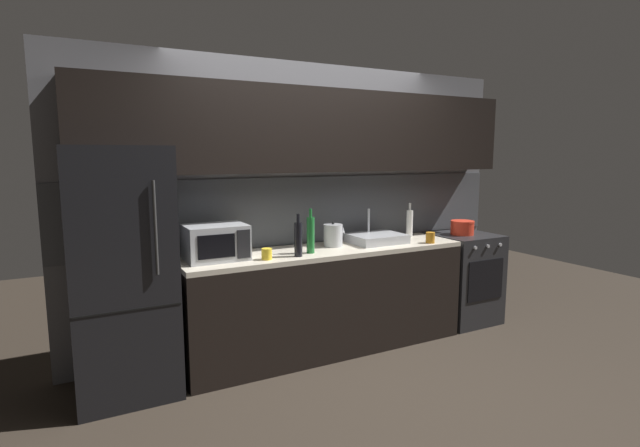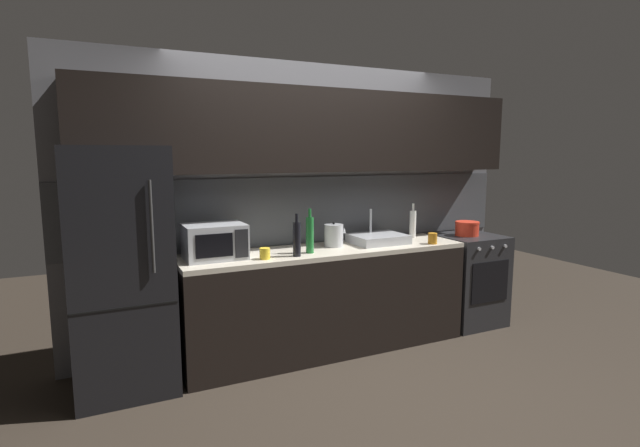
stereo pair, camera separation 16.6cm
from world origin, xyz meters
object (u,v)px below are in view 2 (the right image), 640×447
wine_bottle_white (413,224)px  mug_amber (433,238)px  cooking_pot (467,228)px  microwave (215,241)px  wine_bottle_dark (297,239)px  oven_range (468,279)px  kettle (334,235)px  mug_yellow (265,254)px  wine_bottle_green (310,234)px  refrigerator (121,271)px

wine_bottle_white → mug_amber: 0.35m
cooking_pot → microwave: bearing=179.6°
wine_bottle_dark → wine_bottle_white: (1.34, 0.30, -0.00)m
wine_bottle_dark → cooking_pot: wine_bottle_dark is taller
oven_range → wine_bottle_white: (-0.60, 0.13, 0.59)m
kettle → wine_bottle_white: (0.89, 0.06, 0.04)m
mug_yellow → microwave: bearing=151.8°
oven_range → cooking_pot: 0.52m
wine_bottle_dark → mug_yellow: size_ratio=3.89×
microwave → wine_bottle_dark: (0.61, -0.19, 0.01)m
wine_bottle_white → mug_amber: bearing=-95.0°
cooking_pot → wine_bottle_white: bearing=167.2°
cooking_pot → oven_range: bearing=-2.3°
microwave → wine_bottle_green: 0.76m
oven_range → wine_bottle_white: wine_bottle_white is taller
microwave → cooking_pot: bearing=-0.4°
wine_bottle_green → wine_bottle_dark: (-0.15, -0.07, -0.01)m
oven_range → kettle: size_ratio=4.11×
refrigerator → microwave: (0.68, 0.02, 0.16)m
mug_yellow → kettle: bearing=18.0°
kettle → wine_bottle_dark: 0.52m
wine_bottle_green → oven_range: bearing=3.2°
kettle → mug_amber: size_ratio=2.22×
microwave → wine_bottle_dark: bearing=-17.6°
wine_bottle_green → cooking_pot: size_ratio=1.57×
refrigerator → wine_bottle_green: size_ratio=4.80×
wine_bottle_white → mug_amber: size_ratio=3.38×
kettle → cooking_pot: 1.46m
wine_bottle_dark → refrigerator: bearing=172.3°
refrigerator → mug_yellow: refrigerator is taller
microwave → wine_bottle_white: size_ratio=1.38×
mug_amber → cooking_pot: cooking_pot is taller
wine_bottle_green → cooking_pot: wine_bottle_green is taller
kettle → cooking_pot: kettle is taller
wine_bottle_white → wine_bottle_dark: bearing=-167.3°
kettle → wine_bottle_white: wine_bottle_white is taller
oven_range → mug_amber: (-0.63, -0.21, 0.50)m
oven_range → mug_yellow: (-2.21, -0.16, 0.49)m
microwave → mug_amber: bearing=-6.8°
wine_bottle_white → oven_range: bearing=-12.2°
oven_range → wine_bottle_dark: size_ratio=2.65×
wine_bottle_white → microwave: bearing=-176.8°
kettle → mug_amber: (0.86, -0.28, -0.05)m
oven_range → kettle: bearing=177.3°
wine_bottle_green → wine_bottle_white: 1.22m
wine_bottle_dark → mug_amber: wine_bottle_dark is taller
kettle → wine_bottle_white: 0.89m
wine_bottle_green → wine_bottle_dark: 0.16m
refrigerator → mug_amber: 2.61m
oven_range → wine_bottle_dark: (-1.94, -0.17, 0.59)m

